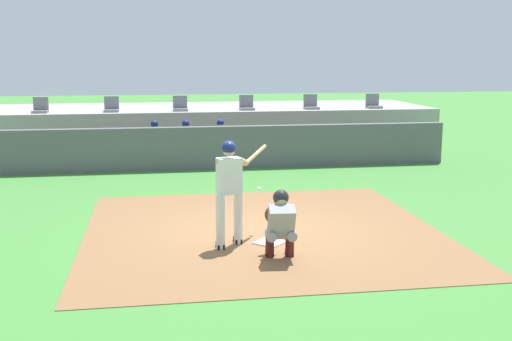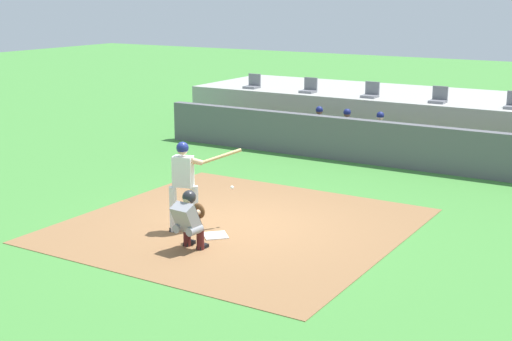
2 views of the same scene
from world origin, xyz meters
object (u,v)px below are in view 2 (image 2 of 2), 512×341
at_px(dugout_player_2, 378,134).
at_px(stadium_seat_2, 371,93).
at_px(dugout_player_0, 317,128).
at_px(home_plate, 216,235).
at_px(stadium_seat_1, 309,88).
at_px(dugout_player_1, 345,131).
at_px(batter_at_plate, 185,181).
at_px(catcher_crouched, 190,218).
at_px(stadium_seat_0, 253,84).
at_px(stadium_seat_3, 439,98).

height_order(dugout_player_2, stadium_seat_2, stadium_seat_2).
distance_m(dugout_player_0, dugout_player_2, 1.93).
distance_m(home_plate, stadium_seat_1, 10.79).
distance_m(home_plate, dugout_player_1, 8.23).
bearing_deg(stadium_seat_2, dugout_player_1, -88.00).
distance_m(batter_at_plate, dugout_player_1, 8.20).
relative_size(catcher_crouched, stadium_seat_1, 3.99).
xyz_separation_m(dugout_player_1, stadium_seat_0, (-4.40, 2.03, 0.86)).
relative_size(home_plate, stadium_seat_2, 0.92).
relative_size(stadium_seat_1, stadium_seat_2, 1.00).
xyz_separation_m(stadium_seat_0, stadium_seat_2, (4.33, 0.00, 0.00)).
xyz_separation_m(home_plate, batter_at_plate, (-0.68, -0.04, 1.01)).
distance_m(home_plate, stadium_seat_0, 11.63).
distance_m(batter_at_plate, stadium_seat_2, 10.24).
bearing_deg(dugout_player_2, stadium_seat_3, 62.29).
height_order(stadium_seat_1, stadium_seat_2, same).
bearing_deg(home_plate, stadium_seat_1, 107.71).
bearing_deg(home_plate, dugout_player_2, 89.90).
xyz_separation_m(batter_at_plate, dugout_player_0, (-1.24, 8.18, -0.36)).
distance_m(dugout_player_0, stadium_seat_2, 2.36).
height_order(home_plate, dugout_player_1, dugout_player_1).
xyz_separation_m(dugout_player_0, stadium_seat_2, (0.83, 2.03, 0.86)).
bearing_deg(dugout_player_1, home_plate, -82.91).
height_order(dugout_player_2, stadium_seat_3, stadium_seat_3).
bearing_deg(batter_at_plate, stadium_seat_3, 80.21).
bearing_deg(dugout_player_2, dugout_player_1, 180.00).
bearing_deg(stadium_seat_2, batter_at_plate, -87.73).
xyz_separation_m(dugout_player_0, stadium_seat_1, (-1.33, 2.03, 0.86)).
bearing_deg(dugout_player_0, stadium_seat_2, 67.73).
xyz_separation_m(stadium_seat_1, stadium_seat_2, (2.17, 0.00, 0.00)).
height_order(catcher_crouched, stadium_seat_1, stadium_seat_1).
bearing_deg(dugout_player_0, home_plate, -76.76).
xyz_separation_m(dugout_player_1, stadium_seat_1, (-2.24, 2.03, 0.86)).
bearing_deg(stadium_seat_1, dugout_player_2, -31.93).
relative_size(dugout_player_0, stadium_seat_1, 2.71).
height_order(dugout_player_1, stadium_seat_0, stadium_seat_0).
height_order(home_plate, stadium_seat_1, stadium_seat_1).
bearing_deg(stadium_seat_1, batter_at_plate, -75.88).
relative_size(dugout_player_0, dugout_player_1, 1.00).
distance_m(catcher_crouched, dugout_player_1, 9.03).
bearing_deg(dugout_player_2, stadium_seat_1, 148.07).
bearing_deg(home_plate, dugout_player_1, 97.09).
height_order(dugout_player_0, stadium_seat_0, stadium_seat_0).
distance_m(home_plate, dugout_player_2, 8.17).
bearing_deg(stadium_seat_0, catcher_crouched, -63.76).
distance_m(dugout_player_2, stadium_seat_0, 5.86).
bearing_deg(home_plate, stadium_seat_0, 118.02).
xyz_separation_m(home_plate, stadium_seat_1, (-3.25, 10.18, 1.51)).
bearing_deg(stadium_seat_1, dugout_player_1, -42.28).
relative_size(batter_at_plate, dugout_player_0, 1.39).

